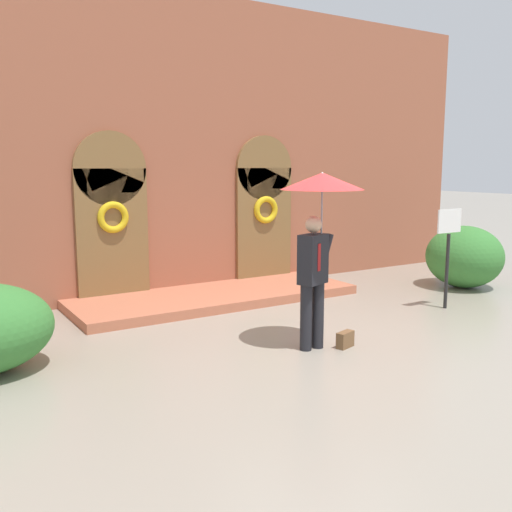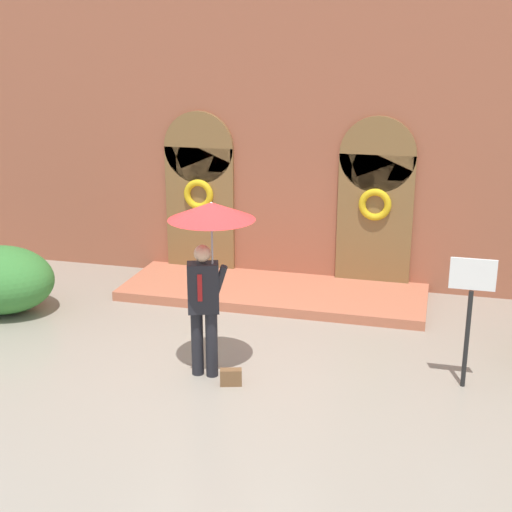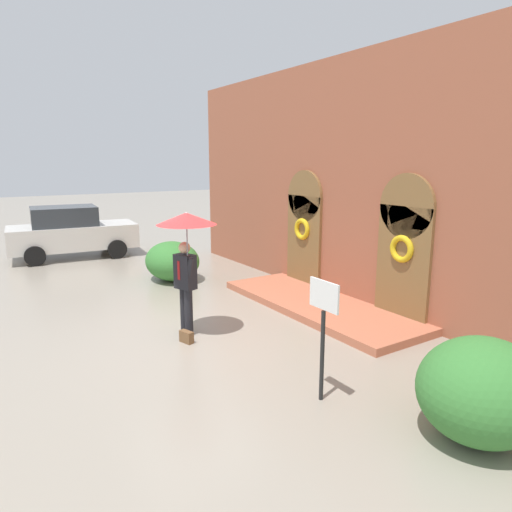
% 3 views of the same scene
% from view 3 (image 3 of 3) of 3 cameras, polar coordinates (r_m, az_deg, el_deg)
% --- Properties ---
extents(ground_plane, '(80.00, 80.00, 0.00)m').
position_cam_3_polar(ground_plane, '(8.94, -7.68, -9.82)').
color(ground_plane, gray).
extents(building_facade, '(14.00, 2.30, 5.60)m').
position_cam_3_polar(building_facade, '(10.75, 12.58, 8.34)').
color(building_facade, '#9E563D').
rests_on(building_facade, ground).
extents(person_with_umbrella, '(1.10, 1.10, 2.36)m').
position_cam_3_polar(person_with_umbrella, '(8.48, -8.72, 2.40)').
color(person_with_umbrella, black).
rests_on(person_with_umbrella, ground).
extents(handbag, '(0.30, 0.20, 0.22)m').
position_cam_3_polar(handbag, '(8.60, -8.68, -9.95)').
color(handbag, brown).
rests_on(handbag, ground).
extents(sign_post, '(0.56, 0.06, 1.72)m').
position_cam_3_polar(sign_post, '(6.29, 8.41, -7.99)').
color(sign_post, black).
rests_on(sign_post, ground).
extents(shrub_left, '(1.78, 1.43, 1.08)m').
position_cam_3_polar(shrub_left, '(12.90, -10.42, -0.62)').
color(shrub_left, '#387A33').
rests_on(shrub_left, ground).
extents(shrub_right, '(1.46, 1.56, 1.25)m').
position_cam_3_polar(shrub_right, '(6.21, 26.39, -14.79)').
color(shrub_right, '#387A33').
rests_on(shrub_right, ground).
extents(parked_car, '(2.31, 4.25, 1.76)m').
position_cam_3_polar(parked_car, '(16.90, -22.09, 2.81)').
color(parked_car, silver).
rests_on(parked_car, ground).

